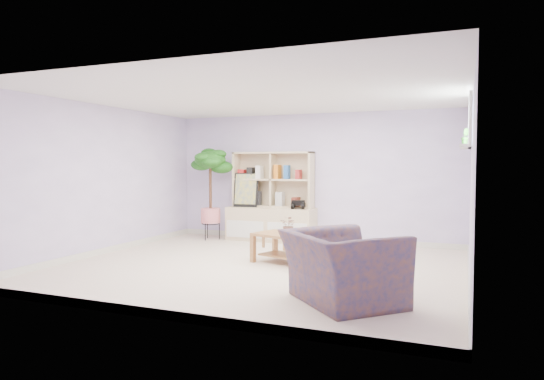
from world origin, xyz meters
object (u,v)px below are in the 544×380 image
at_px(floor_tree, 210,194).
at_px(coffee_table, 290,249).
at_px(storage_unit, 271,196).
at_px(armchair, 342,262).

bearing_deg(floor_tree, coffee_table, -36.03).
distance_m(storage_unit, coffee_table, 2.27).
height_order(coffee_table, armchair, armchair).
bearing_deg(storage_unit, coffee_table, -60.55).
distance_m(storage_unit, floor_tree, 1.18).
distance_m(floor_tree, armchair, 4.73).
bearing_deg(floor_tree, armchair, -44.03).
bearing_deg(armchair, coffee_table, -9.11).
bearing_deg(armchair, floor_tree, 1.66).
height_order(storage_unit, armchair, storage_unit).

